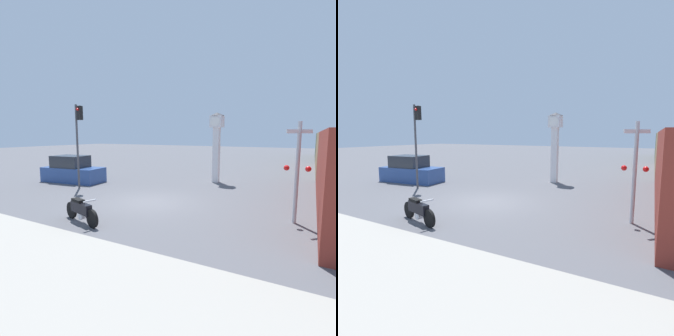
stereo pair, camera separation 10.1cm
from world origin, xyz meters
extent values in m
plane|color=#56565B|center=(0.00, 0.00, 0.00)|extent=(120.00, 120.00, 0.00)
cylinder|color=black|center=(0.18, -3.84, 0.32)|extent=(0.65, 0.27, 0.64)
cylinder|color=black|center=(-1.31, -3.44, 0.32)|extent=(0.65, 0.27, 0.64)
cube|color=black|center=(-0.56, -3.64, 0.56)|extent=(1.20, 0.53, 0.39)
cube|color=black|center=(-0.77, -3.59, 0.80)|extent=(0.64, 0.40, 0.11)
cylinder|color=silver|center=(-0.51, -3.66, 0.29)|extent=(0.35, 0.29, 0.30)
cube|color=silver|center=(0.07, -3.81, 0.94)|extent=(0.18, 0.47, 0.04)
cube|color=white|center=(1.06, 6.74, 1.85)|extent=(0.41, 0.41, 3.70)
cube|color=white|center=(1.06, 6.74, 4.09)|extent=(0.78, 0.78, 0.78)
cylinder|color=white|center=(1.06, 6.34, 4.09)|extent=(0.62, 0.02, 0.62)
cone|color=#333338|center=(1.06, 6.74, 4.58)|extent=(0.94, 0.94, 0.20)
cube|color=olive|center=(8.46, 16.91, 1.70)|extent=(2.80, 12.96, 3.40)
cube|color=#425138|center=(8.46, 30.47, 1.70)|extent=(2.80, 12.96, 3.40)
cylinder|color=#47474C|center=(-5.47, 0.72, 2.49)|extent=(0.12, 0.12, 4.97)
cube|color=black|center=(-5.17, 0.72, 4.47)|extent=(0.28, 0.24, 0.80)
sphere|color=red|center=(-5.17, 0.57, 4.67)|extent=(0.16, 0.16, 0.16)
cylinder|color=#B7B7BC|center=(6.31, 0.13, 1.85)|extent=(0.14, 0.14, 3.70)
cube|color=white|center=(6.31, 0.13, 3.35)|extent=(0.82, 0.82, 0.14)
sphere|color=red|center=(5.96, 0.08, 2.03)|extent=(0.20, 0.20, 0.20)
sphere|color=red|center=(6.66, 0.08, 2.03)|extent=(0.20, 0.20, 0.20)
cube|color=#2D4C8C|center=(-7.60, 2.17, 0.50)|extent=(4.38, 2.27, 1.00)
cube|color=#262B33|center=(-7.80, 2.15, 1.40)|extent=(2.37, 1.90, 0.80)
camera|label=1|loc=(6.76, -10.27, 3.24)|focal=28.00mm
camera|label=2|loc=(6.85, -10.22, 3.24)|focal=28.00mm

